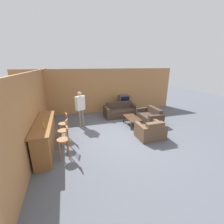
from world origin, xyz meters
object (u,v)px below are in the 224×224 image
Objects in this scene: couch_far at (121,111)px; armchair_near at (151,131)px; coffee_table at (132,118)px; bottle at (43,125)px; loveseat_right at (150,117)px; bar_chair_near at (64,142)px; bar_chair_far at (64,126)px; bar_chair_mid at (64,133)px; tv_unit at (124,107)px; tv at (124,99)px; person_by_window at (80,107)px.

couch_far reaches higher than armchair_near.
coffee_table is 4.11m from bottle.
armchair_near is 0.72× the size of loveseat_right.
bar_chair_far is (0.00, 1.34, 0.00)m from bar_chair_near.
coffee_table is (0.07, -1.40, 0.06)m from couch_far.
bar_chair_far is 4.42× the size of bottle.
bottle is (-0.52, -0.57, 0.59)m from bar_chair_mid.
bottle is (-0.52, 0.11, 0.59)m from bar_chair_near.
bar_chair_mid is at bearing 47.68° from bottle.
couch_far is 4.83m from bottle.
armchair_near is at bearing -83.66° from coffee_table.
tv_unit is (0.51, 0.83, -0.00)m from couch_far.
tv reaches higher than coffee_table.
armchair_near is at bearing 6.72° from bar_chair_near.
bar_chair_near is at bearing -149.67° from coffee_table.
person_by_window reaches higher than tv_unit.
bar_chair_far is 1.34m from person_by_window.
armchair_near is at bearing -94.38° from tv_unit.
bar_chair_near is 1.07× the size of tv_unit.
bar_chair_near is 0.57× the size of couch_far.
coffee_table is 4.62× the size of bottle.
couch_far is at bearing 41.20° from bottle.
armchair_near is at bearing 4.22° from bottle.
bar_chair_near is 5.42m from tv.
couch_far is 1.29× the size of loveseat_right.
couch_far is at bearing 46.62° from bar_chair_near.
armchair_near is 0.94× the size of coffee_table.
armchair_near is 3.72m from tv.
bar_chair_near is at bearing -173.28° from armchair_near.
loveseat_right is (4.15, 1.24, -0.27)m from bar_chair_mid.
bar_chair_near reaches higher than loveseat_right.
armchair_near is (3.29, 0.39, -0.26)m from bar_chair_near.
tv_unit is at bearing 37.33° from bar_chair_far.
coffee_table is at bearing -101.20° from tv.
bar_chair_mid is at bearing -163.39° from loveseat_right.
bar_chair_far is at bearing -171.17° from coffee_table.
tv is 0.36× the size of person_by_window.
armchair_near is 0.61× the size of person_by_window.
couch_far is 2.54m from person_by_window.
bar_chair_near is 4.46m from couch_far.
loveseat_right is 0.85× the size of person_by_window.
person_by_window is (-2.80, -1.70, 0.67)m from tv_unit.
bar_chair_far is at bearing 90.00° from bar_chair_near.
bar_chair_far is 4.20m from loveseat_right.
bottle is 0.14× the size of person_by_window.
bottle is (-4.67, -1.81, 0.86)m from loveseat_right.
coffee_table is at bearing -175.46° from loveseat_right.
bottle reaches higher than bar_chair_near.
tv reaches higher than loveseat_right.
loveseat_right is 2.23m from tv_unit.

